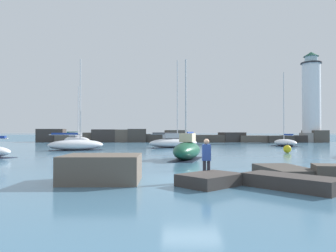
{
  "coord_description": "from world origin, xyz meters",
  "views": [
    {
      "loc": [
        -0.74,
        -14.11,
        2.09
      ],
      "look_at": [
        -1.63,
        33.29,
        2.85
      ],
      "focal_mm": 35.0,
      "sensor_mm": 36.0,
      "label": 1
    }
  ],
  "objects_px": {
    "person_on_rocks": "(206,157)",
    "sailboat_moored_4": "(285,142)",
    "sailboat_moored_2": "(187,149)",
    "sailboat_moored_0": "(76,145)",
    "lighthouse": "(311,102)",
    "mooring_buoy_orange_near": "(287,149)",
    "sailboat_moored_5": "(76,140)",
    "sailboat_moored_1": "(174,142)"
  },
  "relations": [
    {
      "from": "sailboat_moored_2",
      "to": "mooring_buoy_orange_near",
      "type": "relative_size",
      "value": 7.7
    },
    {
      "from": "sailboat_moored_4",
      "to": "sailboat_moored_5",
      "type": "distance_m",
      "value": 31.43
    },
    {
      "from": "person_on_rocks",
      "to": "sailboat_moored_4",
      "type": "bearing_deg",
      "value": 66.29
    },
    {
      "from": "lighthouse",
      "to": "sailboat_moored_0",
      "type": "distance_m",
      "value": 46.51
    },
    {
      "from": "lighthouse",
      "to": "sailboat_moored_5",
      "type": "xyz_separation_m",
      "value": [
        -41.68,
        -11.53,
        -6.96
      ]
    },
    {
      "from": "sailboat_moored_1",
      "to": "sailboat_moored_2",
      "type": "relative_size",
      "value": 1.52
    },
    {
      "from": "sailboat_moored_1",
      "to": "person_on_rocks",
      "type": "bearing_deg",
      "value": -87.09
    },
    {
      "from": "lighthouse",
      "to": "sailboat_moored_0",
      "type": "bearing_deg",
      "value": -143.63
    },
    {
      "from": "sailboat_moored_2",
      "to": "sailboat_moored_5",
      "type": "relative_size",
      "value": 0.8
    },
    {
      "from": "sailboat_moored_4",
      "to": "person_on_rocks",
      "type": "distance_m",
      "value": 35.32
    },
    {
      "from": "sailboat_moored_2",
      "to": "sailboat_moored_0",
      "type": "bearing_deg",
      "value": 135.97
    },
    {
      "from": "lighthouse",
      "to": "sailboat_moored_2",
      "type": "relative_size",
      "value": 2.35
    },
    {
      "from": "sailboat_moored_5",
      "to": "person_on_rocks",
      "type": "bearing_deg",
      "value": -65.95
    },
    {
      "from": "sailboat_moored_1",
      "to": "lighthouse",
      "type": "bearing_deg",
      "value": 38.92
    },
    {
      "from": "sailboat_moored_1",
      "to": "mooring_buoy_orange_near",
      "type": "height_order",
      "value": "sailboat_moored_1"
    },
    {
      "from": "sailboat_moored_4",
      "to": "person_on_rocks",
      "type": "xyz_separation_m",
      "value": [
        -14.2,
        -32.34,
        0.45
      ]
    },
    {
      "from": "sailboat_moored_0",
      "to": "sailboat_moored_2",
      "type": "distance_m",
      "value": 16.3
    },
    {
      "from": "person_on_rocks",
      "to": "sailboat_moored_2",
      "type": "bearing_deg",
      "value": 92.17
    },
    {
      "from": "sailboat_moored_0",
      "to": "sailboat_moored_2",
      "type": "relative_size",
      "value": 1.37
    },
    {
      "from": "lighthouse",
      "to": "sailboat_moored_0",
      "type": "height_order",
      "value": "lighthouse"
    },
    {
      "from": "sailboat_moored_2",
      "to": "mooring_buoy_orange_near",
      "type": "xyz_separation_m",
      "value": [
        9.97,
        7.5,
        -0.37
      ]
    },
    {
      "from": "sailboat_moored_1",
      "to": "sailboat_moored_0",
      "type": "bearing_deg",
      "value": -150.67
    },
    {
      "from": "sailboat_moored_0",
      "to": "sailboat_moored_5",
      "type": "xyz_separation_m",
      "value": [
        -4.67,
        15.73,
        0.1
      ]
    },
    {
      "from": "sailboat_moored_2",
      "to": "person_on_rocks",
      "type": "relative_size",
      "value": 4.16
    },
    {
      "from": "sailboat_moored_5",
      "to": "sailboat_moored_4",
      "type": "bearing_deg",
      "value": -9.65
    },
    {
      "from": "lighthouse",
      "to": "sailboat_moored_5",
      "type": "height_order",
      "value": "lighthouse"
    },
    {
      "from": "lighthouse",
      "to": "sailboat_moored_4",
      "type": "xyz_separation_m",
      "value": [
        -10.69,
        -16.8,
        -7.15
      ]
    },
    {
      "from": "sailboat_moored_4",
      "to": "mooring_buoy_orange_near",
      "type": "distance_m",
      "value": 15.02
    },
    {
      "from": "sailboat_moored_0",
      "to": "sailboat_moored_4",
      "type": "bearing_deg",
      "value": 21.68
    },
    {
      "from": "sailboat_moored_0",
      "to": "sailboat_moored_1",
      "type": "relative_size",
      "value": 0.9
    },
    {
      "from": "sailboat_moored_2",
      "to": "mooring_buoy_orange_near",
      "type": "bearing_deg",
      "value": 36.96
    },
    {
      "from": "lighthouse",
      "to": "sailboat_moored_1",
      "type": "xyz_separation_m",
      "value": [
        -26.31,
        -21.25,
        -6.98
      ]
    },
    {
      "from": "sailboat_moored_2",
      "to": "sailboat_moored_4",
      "type": "bearing_deg",
      "value": 56.18
    },
    {
      "from": "mooring_buoy_orange_near",
      "to": "person_on_rocks",
      "type": "xyz_separation_m",
      "value": [
        -9.57,
        -18.05,
        0.62
      ]
    },
    {
      "from": "sailboat_moored_0",
      "to": "sailboat_moored_4",
      "type": "distance_m",
      "value": 28.32
    },
    {
      "from": "sailboat_moored_0",
      "to": "sailboat_moored_4",
      "type": "xyz_separation_m",
      "value": [
        26.32,
        10.46,
        -0.08
      ]
    },
    {
      "from": "sailboat_moored_2",
      "to": "sailboat_moored_4",
      "type": "xyz_separation_m",
      "value": [
        14.6,
        21.79,
        -0.19
      ]
    },
    {
      "from": "sailboat_moored_5",
      "to": "mooring_buoy_orange_near",
      "type": "height_order",
      "value": "sailboat_moored_5"
    },
    {
      "from": "sailboat_moored_4",
      "to": "mooring_buoy_orange_near",
      "type": "xyz_separation_m",
      "value": [
        -4.63,
        -14.29,
        -0.17
      ]
    },
    {
      "from": "lighthouse",
      "to": "person_on_rocks",
      "type": "xyz_separation_m",
      "value": [
        -24.89,
        -49.14,
        -6.7
      ]
    },
    {
      "from": "sailboat_moored_0",
      "to": "mooring_buoy_orange_near",
      "type": "distance_m",
      "value": 22.03
    },
    {
      "from": "sailboat_moored_2",
      "to": "mooring_buoy_orange_near",
      "type": "height_order",
      "value": "sailboat_moored_2"
    }
  ]
}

